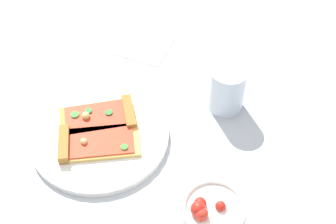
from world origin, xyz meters
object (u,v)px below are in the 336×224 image
Objects in this scene: pizza_slice_near at (92,143)px; pizza_slice_far at (103,117)px; soda_glass at (227,90)px; plate at (100,136)px; salad_bowl at (212,216)px; paper_napkin at (143,45)px.

pizza_slice_far is at bearing 78.51° from pizza_slice_near.
pizza_slice_far is at bearing -168.66° from soda_glass.
soda_glass reaches higher than pizza_slice_far.
salad_bowl is at bearing -42.44° from plate.
pizza_slice_near is 0.28m from salad_bowl.
plate is 1.68× the size of pizza_slice_far.
pizza_slice_far reaches higher than pizza_slice_near.
plate is 0.28m from soda_glass.
pizza_slice_far is at bearing 84.99° from plate.
pizza_slice_far reaches higher than paper_napkin.
plate is 2.20× the size of paper_napkin.
pizza_slice_far is 1.51× the size of salad_bowl.
salad_bowl reaches higher than plate.
soda_glass is (0.26, 0.09, 0.04)m from plate.
plate is 2.54× the size of salad_bowl.
salad_bowl is at bearing -73.75° from paper_napkin.
plate is at bearing 137.56° from salad_bowl.
pizza_slice_near is 0.32m from paper_napkin.
plate is at bearing -95.01° from pizza_slice_far.
pizza_slice_near is at bearing -105.21° from paper_napkin.
pizza_slice_near reaches higher than paper_napkin.
paper_napkin is at bearing 106.25° from salad_bowl.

